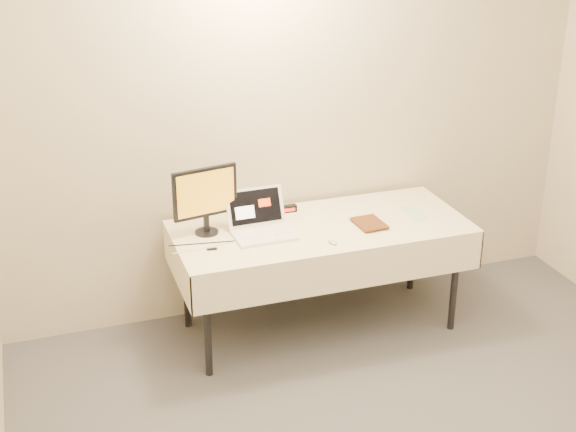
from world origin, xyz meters
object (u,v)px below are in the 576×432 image
object	(u,v)px
table	(321,235)
laptop	(260,223)
monitor	(205,196)
book	(358,210)

from	to	relation	value
table	laptop	bearing A→B (deg)	175.37
monitor	book	distance (m)	0.95
table	book	size ratio (longest dim) A/B	8.18
table	laptop	distance (m)	0.41
table	laptop	size ratio (longest dim) A/B	4.96
monitor	book	bearing A→B (deg)	-24.05
table	monitor	size ratio (longest dim) A/B	4.38
table	book	world-z (taller)	book
table	laptop	world-z (taller)	laptop
monitor	book	xyz separation A→B (m)	(0.91, -0.22, -0.14)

